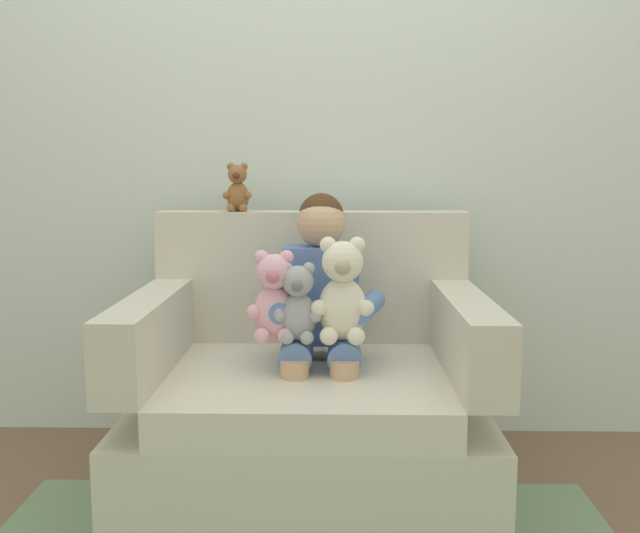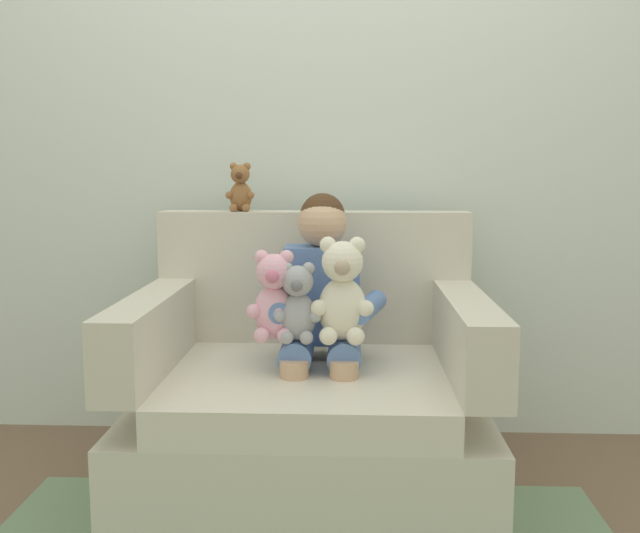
% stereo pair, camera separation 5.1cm
% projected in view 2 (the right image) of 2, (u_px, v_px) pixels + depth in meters
% --- Properties ---
extents(ground_plane, '(8.00, 8.00, 0.00)m').
position_uv_depth(ground_plane, '(309.00, 494.00, 2.46)').
color(ground_plane, brown).
extents(back_wall, '(6.00, 0.10, 2.60)m').
position_uv_depth(back_wall, '(318.00, 124.00, 2.94)').
color(back_wall, silver).
rests_on(back_wall, ground).
extents(armchair, '(1.18, 0.92, 0.95)m').
position_uv_depth(armchair, '(309.00, 403.00, 2.46)').
color(armchair, beige).
rests_on(armchair, ground).
extents(seated_child, '(0.45, 0.39, 0.82)m').
position_uv_depth(seated_child, '(322.00, 301.00, 2.44)').
color(seated_child, '#597AB7').
rests_on(seated_child, armchair).
extents(plush_grey, '(0.15, 0.13, 0.26)m').
position_uv_depth(plush_grey, '(298.00, 305.00, 2.29)').
color(plush_grey, '#9E9EA3').
rests_on(plush_grey, armchair).
extents(plush_pink, '(0.18, 0.14, 0.30)m').
position_uv_depth(plush_pink, '(274.00, 298.00, 2.31)').
color(plush_pink, '#EAA8BC').
rests_on(plush_pink, armchair).
extents(plush_cream, '(0.20, 0.17, 0.34)m').
position_uv_depth(plush_cream, '(342.00, 293.00, 2.29)').
color(plush_cream, silver).
rests_on(plush_cream, armchair).
extents(plush_brown_on_backrest, '(0.11, 0.09, 0.19)m').
position_uv_depth(plush_brown_on_backrest, '(240.00, 189.00, 2.71)').
color(plush_brown_on_backrest, brown).
rests_on(plush_brown_on_backrest, armchair).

